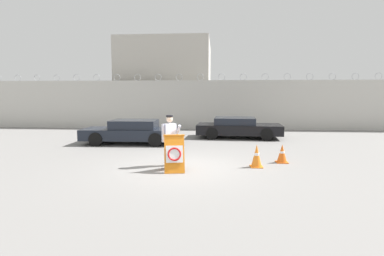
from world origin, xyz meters
name	(u,v)px	position (x,y,z in m)	size (l,w,h in m)	color
ground_plane	(182,167)	(0.00, 0.00, 0.00)	(90.00, 90.00, 0.00)	gray
perimeter_wall	(200,105)	(0.00, 11.15, 1.69)	(36.00, 0.30, 3.82)	beige
building_block	(168,83)	(-3.07, 16.21, 3.39)	(7.21, 7.53, 6.78)	#B2ADA3
barricade_sign	(174,153)	(-0.20, -0.49, 0.57)	(0.75, 0.89, 1.15)	orange
security_guard	(170,138)	(-0.45, 0.21, 0.95)	(0.65, 0.47, 1.71)	black
traffic_cone_near	(257,156)	(2.45, 0.22, 0.37)	(0.40, 0.40, 0.76)	orange
traffic_cone_mid	(282,154)	(3.43, 0.96, 0.32)	(0.40, 0.40, 0.65)	orange
parked_car_front_coupe	(131,132)	(-3.04, 4.60, 0.59)	(4.56, 1.98, 1.16)	black
parked_car_rear_sedan	(238,127)	(2.32, 6.98, 0.58)	(4.69, 2.22, 1.13)	black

